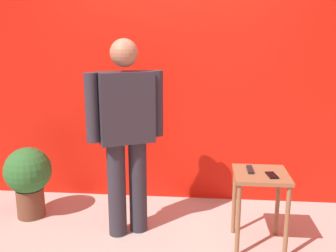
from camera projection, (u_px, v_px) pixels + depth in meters
back_wall_red at (181, 70)px, 3.84m from camera, size 5.95×0.12×2.75m
standing_person at (126, 129)px, 3.15m from camera, size 0.64×0.41×1.69m
side_table at (260, 188)px, 3.04m from camera, size 0.43×0.43×0.64m
cell_phone at (272, 175)px, 2.94m from camera, size 0.09×0.15×0.01m
tv_remote at (250, 169)px, 3.06m from camera, size 0.04×0.17×0.02m
potted_plant at (28, 176)px, 3.57m from camera, size 0.44×0.44×0.69m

